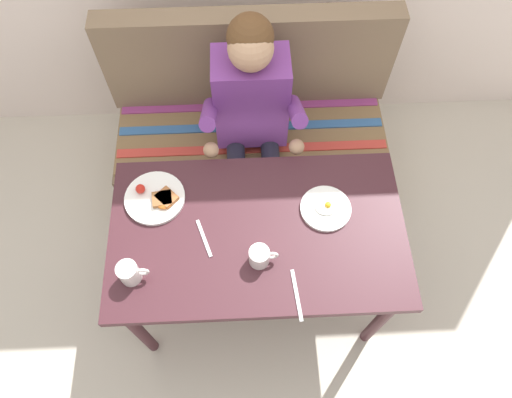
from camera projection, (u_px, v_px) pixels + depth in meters
name	position (u px, v px, depth m)	size (l,w,h in m)	color
ground_plane	(257.00, 286.00, 2.52)	(8.00, 8.00, 0.00)	beige
table	(258.00, 239.00, 1.95)	(1.20, 0.70, 0.73)	#3F1E25
couch	(251.00, 135.00, 2.59)	(1.44, 0.56, 1.00)	#7A634B
person	(252.00, 113.00, 2.15)	(0.45, 0.61, 1.21)	#723687
plate_breakfast	(156.00, 198.00, 1.94)	(0.25, 0.25, 0.05)	white
plate_eggs	(326.00, 208.00, 1.92)	(0.21, 0.21, 0.04)	white
coffee_mug	(129.00, 273.00, 1.74)	(0.12, 0.08, 0.10)	white
coffee_mug_second	(259.00, 256.00, 1.78)	(0.12, 0.08, 0.09)	white
fork	(204.00, 238.00, 1.86)	(0.01, 0.17, 0.01)	silver
knife	(297.00, 295.00, 1.75)	(0.01, 0.20, 0.01)	silver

